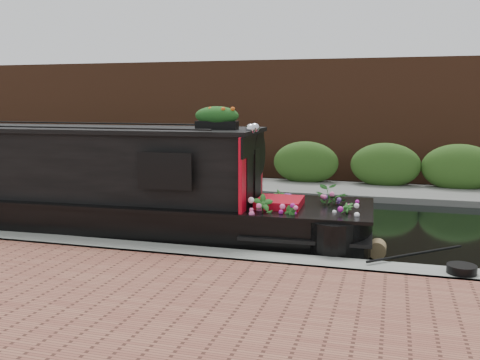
# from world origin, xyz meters

# --- Properties ---
(ground) EXTENTS (80.00, 80.00, 0.00)m
(ground) POSITION_xyz_m (0.00, 0.00, 0.00)
(ground) COLOR black
(ground) RESTS_ON ground
(near_bank_coping) EXTENTS (40.00, 0.60, 0.50)m
(near_bank_coping) POSITION_xyz_m (0.00, -3.30, 0.00)
(near_bank_coping) COLOR gray
(near_bank_coping) RESTS_ON ground
(far_bank_path) EXTENTS (40.00, 2.40, 0.34)m
(far_bank_path) POSITION_xyz_m (0.00, 4.20, 0.00)
(far_bank_path) COLOR #62635E
(far_bank_path) RESTS_ON ground
(far_hedge) EXTENTS (40.00, 1.10, 2.80)m
(far_hedge) POSITION_xyz_m (0.00, 5.10, 0.00)
(far_hedge) COLOR #2E541C
(far_hedge) RESTS_ON ground
(far_brick_wall) EXTENTS (40.00, 1.00, 8.00)m
(far_brick_wall) POSITION_xyz_m (0.00, 7.20, 0.00)
(far_brick_wall) COLOR #58301D
(far_brick_wall) RESTS_ON ground
(narrowboat) EXTENTS (11.93, 2.54, 2.79)m
(narrowboat) POSITION_xyz_m (-1.75, -1.98, 0.83)
(narrowboat) COLOR black
(narrowboat) RESTS_ON ground
(rope_fender) EXTENTS (0.30, 0.34, 0.30)m
(rope_fender) POSITION_xyz_m (4.56, -1.98, 0.15)
(rope_fender) COLOR brown
(rope_fender) RESTS_ON ground
(coiled_mooring_rope) EXTENTS (0.42, 0.42, 0.12)m
(coiled_mooring_rope) POSITION_xyz_m (5.76, -3.29, 0.31)
(coiled_mooring_rope) COLOR black
(coiled_mooring_rope) RESTS_ON near_bank_coping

